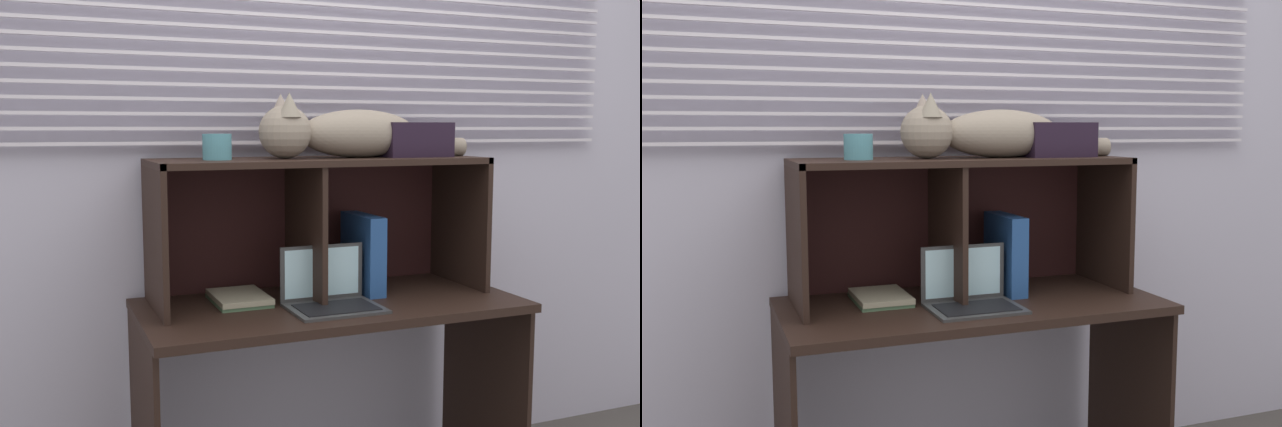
# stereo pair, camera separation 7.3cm
# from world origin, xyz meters

# --- Properties ---
(back_panel_with_blinds) EXTENTS (4.40, 0.08, 2.50)m
(back_panel_with_blinds) POSITION_xyz_m (0.00, 0.55, 1.26)
(back_panel_with_blinds) COLOR #B9B3C5
(back_panel_with_blinds) RESTS_ON ground
(desk) EXTENTS (1.31, 0.61, 0.76)m
(desk) POSITION_xyz_m (0.00, 0.20, 0.60)
(desk) COLOR black
(desk) RESTS_ON ground
(hutch_shelf_unit) EXTENTS (1.18, 0.40, 0.49)m
(hutch_shelf_unit) POSITION_xyz_m (-0.01, 0.34, 1.10)
(hutch_shelf_unit) COLOR black
(hutch_shelf_unit) RESTS_ON desk
(cat) EXTENTS (0.80, 0.19, 0.22)m
(cat) POSITION_xyz_m (0.08, 0.30, 1.34)
(cat) COLOR gray
(cat) RESTS_ON hutch_shelf_unit
(laptop) EXTENTS (0.30, 0.24, 0.20)m
(laptop) POSITION_xyz_m (-0.03, 0.13, 0.80)
(laptop) COLOR #363636
(laptop) RESTS_ON desk
(binder_upright) EXTENTS (0.06, 0.26, 0.28)m
(binder_upright) POSITION_xyz_m (0.17, 0.30, 0.91)
(binder_upright) COLOR #234B8B
(binder_upright) RESTS_ON desk
(book_stack) EXTENTS (0.18, 0.25, 0.03)m
(book_stack) POSITION_xyz_m (-0.30, 0.31, 0.78)
(book_stack) COLOR #4C6E4B
(book_stack) RESTS_ON desk
(small_basket) EXTENTS (0.10, 0.10, 0.09)m
(small_basket) POSITION_xyz_m (-0.37, 0.30, 1.30)
(small_basket) COLOR teal
(small_basket) RESTS_ON hutch_shelf_unit
(storage_box) EXTENTS (0.25, 0.20, 0.13)m
(storage_box) POSITION_xyz_m (0.36, 0.30, 1.32)
(storage_box) COLOR black
(storage_box) RESTS_ON hutch_shelf_unit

